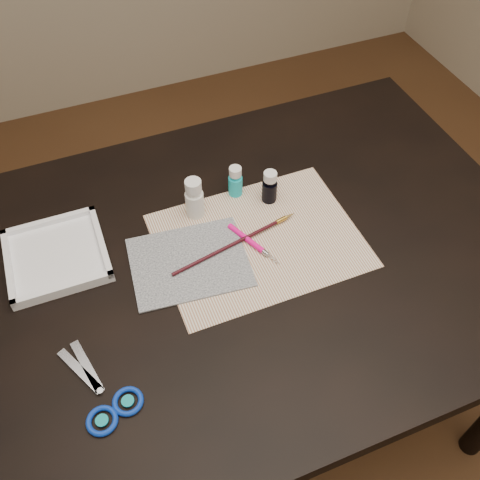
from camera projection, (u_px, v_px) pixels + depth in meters
name	position (u px, v px, depth m)	size (l,w,h in m)	color
ground	(240.00, 401.00, 1.71)	(3.50, 3.50, 0.02)	#422614
table	(240.00, 342.00, 1.42)	(1.30, 0.90, 0.75)	black
paper	(259.00, 240.00, 1.16)	(0.43, 0.33, 0.00)	white
canvas	(189.00, 262.00, 1.11)	(0.24, 0.19, 0.00)	black
paint_bottle_white	(194.00, 198.00, 1.17)	(0.04, 0.04, 0.10)	white
paint_bottle_cyan	(235.00, 181.00, 1.22)	(0.03, 0.03, 0.08)	#15B9CB
paint_bottle_navy	(270.00, 187.00, 1.20)	(0.03, 0.03, 0.08)	black
paintbrush	(237.00, 242.00, 1.14)	(0.31, 0.01, 0.01)	black
craft_knife	(254.00, 244.00, 1.14)	(0.15, 0.01, 0.01)	#FF0A88
scissors	(91.00, 386.00, 0.94)	(0.21, 0.11, 0.01)	silver
palette_tray	(56.00, 255.00, 1.11)	(0.20, 0.20, 0.02)	white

